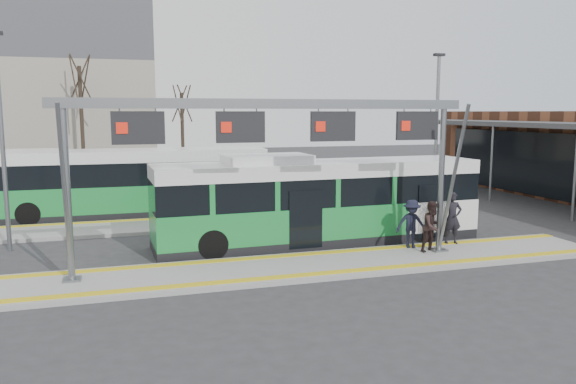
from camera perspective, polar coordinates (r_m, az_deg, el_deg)
The scene contains 16 objects.
ground at distance 17.92m, azimuth 0.28°, elevation -7.91°, with size 120.00×120.00×0.00m, color #2D2D30.
platform_main at distance 17.90m, azimuth 0.28°, elevation -7.68°, with size 22.00×3.00×0.15m, color gray.
platform_second at distance 24.95m, azimuth -14.10°, elevation -3.39°, with size 20.00×3.00×0.15m, color gray.
tactile_main at distance 17.87m, azimuth 0.28°, elevation -7.42°, with size 22.00×2.65×0.02m.
tactile_second at distance 26.07m, azimuth -14.24°, elevation -2.71°, with size 20.00×0.35×0.02m.
gantry at distance 17.38m, azimuth -1.06°, elevation 5.98°, with size 13.00×1.68×5.20m.
apartment_block at distance 53.37m, azimuth -27.09°, elevation 11.84°, with size 24.50×12.50×18.40m.
hero_bus at distance 21.31m, azimuth 3.09°, elevation -1.03°, with size 12.50×3.05×3.41m.
bg_bus_green at distance 27.82m, azimuth -15.58°, elevation 0.85°, with size 12.73×2.81×3.18m.
passenger_a at distance 21.40m, azimuth 16.35°, elevation -2.54°, with size 0.70×0.46×1.92m, color black.
passenger_b at distance 20.04m, azimuth 14.49°, elevation -3.40°, with size 0.86×0.67×1.77m, color black.
passenger_c at distance 20.43m, azimuth 12.44°, elevation -3.18°, with size 1.12×0.64×1.73m, color black.
tree_left at distance 44.36m, azimuth -20.39°, elevation 10.42°, with size 1.40×1.40×9.38m.
tree_mid at distance 47.21m, azimuth -10.74°, elevation 8.78°, with size 1.40×1.40×7.38m.
lamp_west at distance 22.08m, azimuth -27.06°, elevation 4.99°, with size 0.50×0.25×7.68m.
lamp_east at distance 27.21m, azimuth 14.84°, elevation 5.96°, with size 0.50×0.25×7.61m.
Camera 1 is at (-5.09, -16.45, 4.95)m, focal length 35.00 mm.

